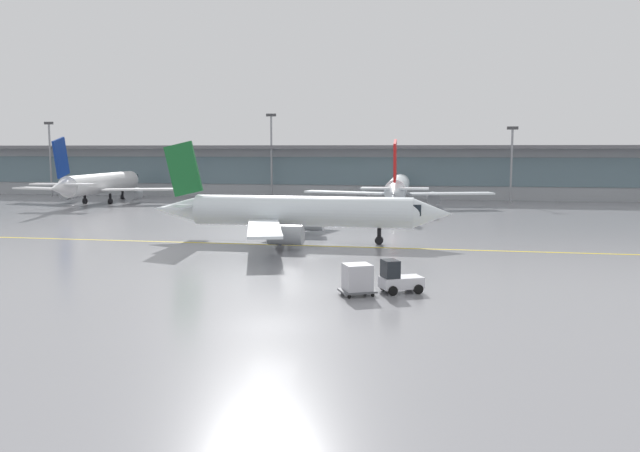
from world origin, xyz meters
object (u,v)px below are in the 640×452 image
object	(u,v)px
apron_light_mast_2	(512,161)
apron_light_mast_1	(271,152)
cargo_dolly_lead	(357,278)
apron_light_mast_0	(50,155)
gate_airplane_0	(101,184)
gate_airplane_1	(398,187)
taxiing_regional_jet	(298,212)
baggage_tug	(398,279)

from	to	relation	value
apron_light_mast_2	apron_light_mast_1	bearing A→B (deg)	175.11
cargo_dolly_lead	apron_light_mast_0	xyz separation A→B (m)	(-68.34, 75.68, 6.68)
gate_airplane_0	gate_airplane_1	world-z (taller)	gate_airplane_0
taxiing_regional_jet	apron_light_mast_1	distance (m)	57.22
gate_airplane_0	cargo_dolly_lead	xyz separation A→B (m)	(50.16, -61.19, -2.16)
gate_airplane_1	cargo_dolly_lead	distance (m)	61.49
cargo_dolly_lead	gate_airplane_1	bearing A→B (deg)	65.21
baggage_tug	apron_light_mast_2	world-z (taller)	apron_light_mast_2
taxiing_regional_jet	baggage_tug	size ratio (longest dim) A/B	9.95
baggage_tug	gate_airplane_0	bearing A→B (deg)	105.37
baggage_tug	apron_light_mast_0	distance (m)	102.97
taxiing_regional_jet	apron_light_mast_2	xyz separation A→B (m)	(25.10, 50.95, 4.06)
taxiing_regional_jet	apron_light_mast_0	distance (m)	80.77
gate_airplane_1	apron_light_mast_2	size ratio (longest dim) A/B	2.46
baggage_tug	apron_light_mast_2	bearing A→B (deg)	52.80
gate_airplane_0	cargo_dolly_lead	size ratio (longest dim) A/B	12.52
apron_light_mast_2	baggage_tug	bearing A→B (deg)	-101.35
gate_airplane_0	gate_airplane_1	size ratio (longest dim) A/B	1.04
cargo_dolly_lead	apron_light_mast_2	xyz separation A→B (m)	(16.79, 72.79, 5.93)
cargo_dolly_lead	apron_light_mast_1	bearing A→B (deg)	82.18
gate_airplane_1	apron_light_mast_1	distance (m)	28.50
gate_airplane_1	apron_light_mast_0	size ratio (longest dim) A/B	2.20
apron_light_mast_0	apron_light_mast_2	distance (m)	85.17
taxiing_regional_jet	apron_light_mast_0	size ratio (longest dim) A/B	2.08
gate_airplane_1	baggage_tug	size ratio (longest dim) A/B	10.51
taxiing_regional_jet	baggage_tug	world-z (taller)	taxiing_regional_jet
gate_airplane_1	baggage_tug	bearing A→B (deg)	-177.90
apron_light_mast_0	cargo_dolly_lead	bearing A→B (deg)	-47.92
baggage_tug	apron_light_mast_1	world-z (taller)	apron_light_mast_1
gate_airplane_0	cargo_dolly_lead	world-z (taller)	gate_airplane_0
gate_airplane_1	apron_light_mast_2	distance (m)	21.57
gate_airplane_0	apron_light_mast_2	size ratio (longest dim) A/B	2.57
baggage_tug	gate_airplane_1	bearing A→B (deg)	67.52
cargo_dolly_lead	apron_light_mast_2	distance (m)	74.93
gate_airplane_1	apron_light_mast_1	size ratio (longest dim) A/B	2.03
apron_light_mast_1	apron_light_mast_2	world-z (taller)	apron_light_mast_1
taxiing_regional_jet	baggage_tug	distance (m)	23.38
gate_airplane_0	apron_light_mast_1	size ratio (longest dim) A/B	2.12
gate_airplane_1	apron_light_mast_0	bearing A→B (deg)	76.77
taxiing_regional_jet	apron_light_mast_0	bearing A→B (deg)	138.55
apron_light_mast_0	apron_light_mast_1	bearing A→B (deg)	0.89
gate_airplane_1	apron_light_mast_1	bearing A→B (deg)	56.58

